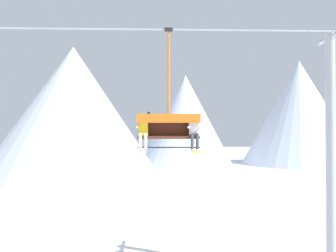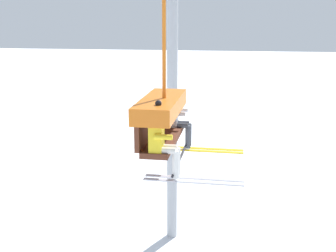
{
  "view_description": "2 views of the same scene",
  "coord_description": "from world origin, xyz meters",
  "px_view_note": "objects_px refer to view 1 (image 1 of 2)",
  "views": [
    {
      "loc": [
        1.26,
        -12.06,
        5.64
      ],
      "look_at": [
        1.6,
        -0.69,
        5.8
      ],
      "focal_mm": 35.0,
      "sensor_mm": 36.0,
      "label": 1
    },
    {
      "loc": [
        -5.93,
        -2.13,
        7.62
      ],
      "look_at": [
        1.47,
        -0.9,
        5.71
      ],
      "focal_mm": 45.0,
      "sensor_mm": 36.0,
      "label": 2
    }
  ],
  "objects_px": {
    "lift_tower_far": "(331,151)",
    "chairlift_chair": "(169,121)",
    "skier_white": "(194,131)",
    "skier_yellow": "(143,131)"
  },
  "relations": [
    {
      "from": "chairlift_chair",
      "to": "skier_yellow",
      "type": "height_order",
      "value": "chairlift_chair"
    },
    {
      "from": "lift_tower_far",
      "to": "chairlift_chair",
      "type": "relative_size",
      "value": 2.27
    },
    {
      "from": "lift_tower_far",
      "to": "skier_yellow",
      "type": "height_order",
      "value": "lift_tower_far"
    },
    {
      "from": "lift_tower_far",
      "to": "skier_white",
      "type": "relative_size",
      "value": 5.54
    },
    {
      "from": "skier_yellow",
      "to": "lift_tower_far",
      "type": "bearing_deg",
      "value": 7.56
    },
    {
      "from": "lift_tower_far",
      "to": "skier_yellow",
      "type": "distance_m",
      "value": 7.07
    },
    {
      "from": "lift_tower_far",
      "to": "skier_white",
      "type": "bearing_deg",
      "value": -169.91
    },
    {
      "from": "skier_yellow",
      "to": "skier_white",
      "type": "distance_m",
      "value": 1.73
    },
    {
      "from": "lift_tower_far",
      "to": "chairlift_chair",
      "type": "height_order",
      "value": "lift_tower_far"
    },
    {
      "from": "skier_white",
      "to": "skier_yellow",
      "type": "bearing_deg",
      "value": 179.77
    }
  ]
}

